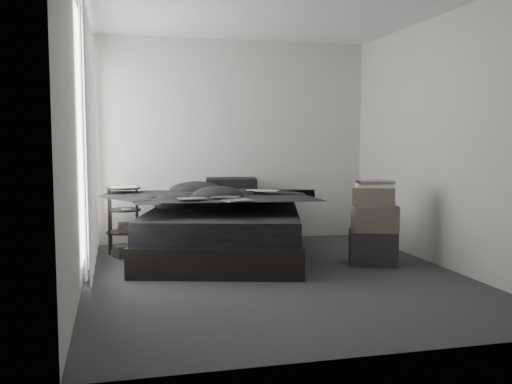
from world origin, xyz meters
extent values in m
cube|color=#313234|center=(0.00, 0.00, 0.00)|extent=(3.60, 4.20, 0.01)
cube|color=white|center=(0.00, 0.00, 2.60)|extent=(3.60, 4.20, 0.01)
cube|color=beige|center=(0.00, 2.10, 1.30)|extent=(3.60, 0.01, 2.60)
cube|color=beige|center=(0.00, -2.10, 1.30)|extent=(3.60, 0.01, 2.60)
cube|color=beige|center=(-1.80, 0.00, 1.30)|extent=(0.01, 4.20, 2.60)
cube|color=beige|center=(1.80, 0.00, 1.30)|extent=(0.01, 4.20, 2.60)
cube|color=white|center=(-1.78, 0.90, 1.35)|extent=(0.02, 2.00, 2.30)
cube|color=white|center=(-1.73, 0.90, 1.28)|extent=(0.06, 2.12, 2.48)
cube|color=black|center=(-0.31, 1.02, 0.15)|extent=(2.23, 2.60, 0.30)
cube|color=black|center=(-0.31, 1.02, 0.42)|extent=(2.15, 2.52, 0.24)
imported|color=black|center=(-0.33, 0.97, 0.67)|extent=(2.10, 2.28, 0.26)
cube|color=black|center=(-0.14, 1.87, 0.62)|extent=(0.77, 0.62, 0.15)
cube|color=black|center=(-0.07, 1.83, 0.76)|extent=(0.69, 0.53, 0.14)
imported|color=silver|center=(0.10, 0.96, 0.82)|extent=(0.43, 0.39, 0.03)
cube|color=black|center=(-0.73, 0.52, 0.81)|extent=(0.30, 0.22, 0.01)
cube|color=black|center=(-0.38, 0.59, 0.81)|extent=(0.34, 0.29, 0.01)
cube|color=black|center=(-0.33, 0.24, 0.82)|extent=(0.33, 0.27, 0.01)
cylinder|color=black|center=(-1.41, 1.60, 0.38)|extent=(0.44, 0.44, 0.76)
cube|color=white|center=(-1.40, 1.59, 0.76)|extent=(0.31, 0.25, 0.02)
cube|color=black|center=(-1.44, 1.27, 0.07)|extent=(0.21, 0.25, 0.15)
cube|color=black|center=(1.15, 0.28, 0.18)|extent=(0.59, 0.52, 0.36)
cube|color=#5C5548|center=(1.16, 0.26, 0.50)|extent=(0.53, 0.47, 0.27)
cube|color=#5C5548|center=(1.14, 0.28, 0.73)|extent=(0.53, 0.49, 0.19)
cube|color=silver|center=(1.15, 0.28, 0.84)|extent=(0.45, 0.40, 0.04)
cube|color=silver|center=(1.16, 0.26, 0.88)|extent=(0.42, 0.36, 0.03)
camera|label=1|loc=(-1.48, -5.22, 1.32)|focal=40.00mm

